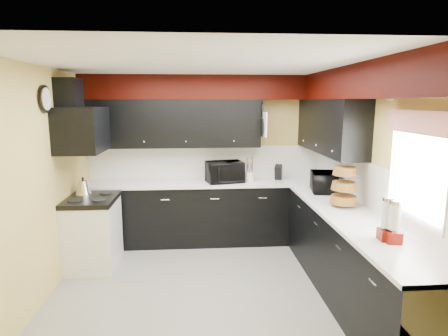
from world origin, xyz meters
name	(u,v)px	position (x,y,z in m)	size (l,w,h in m)	color
ground	(211,289)	(0.00, 0.00, 0.00)	(3.60, 3.60, 0.00)	gray
wall_back	(206,158)	(0.00, 1.80, 1.25)	(3.60, 0.06, 2.50)	#E0C666
wall_right	(370,180)	(1.80, 0.00, 1.25)	(0.06, 3.60, 2.50)	#E0C666
wall_left	(40,185)	(-1.80, 0.00, 1.25)	(0.06, 3.60, 2.50)	#E0C666
ceiling	(210,64)	(0.00, 0.00, 2.50)	(3.60, 3.60, 0.06)	white
cab_back	(207,213)	(0.00, 1.50, 0.45)	(3.60, 0.60, 0.90)	black
cab_right	(351,259)	(1.50, -0.30, 0.45)	(0.60, 3.00, 0.90)	black
counter_back	(207,183)	(0.00, 1.50, 0.92)	(3.62, 0.64, 0.04)	white
counter_right	(354,217)	(1.50, -0.30, 0.92)	(0.64, 3.02, 0.04)	white
splash_back	(206,162)	(0.00, 1.79, 1.19)	(3.60, 0.02, 0.50)	white
splash_right	(369,185)	(1.79, 0.00, 1.19)	(0.02, 3.60, 0.50)	white
upper_back	(172,124)	(-0.50, 1.62, 1.80)	(2.60, 0.35, 0.70)	black
upper_right	(330,126)	(1.62, 0.90, 1.80)	(0.35, 1.80, 0.70)	black
soffit_back	(206,87)	(0.00, 1.62, 2.33)	(3.60, 0.36, 0.35)	black
soffit_right	(369,81)	(1.62, -0.18, 2.33)	(0.36, 3.24, 0.35)	black
stove	(93,234)	(-1.50, 0.75, 0.43)	(0.60, 0.75, 0.86)	white
cooktop	(91,200)	(-1.50, 0.75, 0.89)	(0.62, 0.77, 0.06)	black
hood	(82,130)	(-1.55, 0.75, 1.78)	(0.50, 0.78, 0.55)	black
hood_duct	(69,95)	(-1.68, 0.75, 2.20)	(0.24, 0.40, 0.40)	black
window	(418,168)	(1.79, -0.90, 1.55)	(0.03, 0.86, 0.96)	white
valance	(416,122)	(1.73, -0.90, 1.95)	(0.04, 0.88, 0.20)	red
pan_top	(262,110)	(0.82, 1.55, 2.00)	(0.03, 0.22, 0.40)	black
pan_mid	(263,127)	(0.82, 1.42, 1.75)	(0.03, 0.28, 0.46)	black
pan_low	(260,128)	(0.82, 1.68, 1.72)	(0.03, 0.24, 0.42)	black
cut_board	(265,125)	(0.83, 1.30, 1.80)	(0.03, 0.26, 0.35)	white
baskets	(344,186)	(1.52, 0.05, 1.18)	(0.27, 0.27, 0.50)	brown
clock	(45,99)	(-1.77, 0.25, 2.15)	(0.03, 0.30, 0.30)	black
deco_plate	(391,88)	(1.77, -0.35, 2.25)	(0.03, 0.24, 0.24)	white
toaster_oven	(225,172)	(0.27, 1.46, 1.09)	(0.53, 0.44, 0.30)	black
microwave	(324,182)	(1.53, 0.76, 1.07)	(0.47, 0.32, 0.26)	black
utensil_crock	(250,177)	(0.64, 1.46, 1.01)	(0.14, 0.14, 0.15)	white
knife_block	(278,172)	(1.10, 1.56, 1.05)	(0.10, 0.14, 0.22)	black
kettle	(83,187)	(-1.64, 0.93, 1.01)	(0.20, 0.20, 0.18)	silver
dispenser_a	(394,224)	(1.51, -1.08, 1.10)	(0.12, 0.12, 0.33)	#660905
dispenser_b	(387,221)	(1.48, -1.01, 1.11)	(0.13, 0.13, 0.34)	#740008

